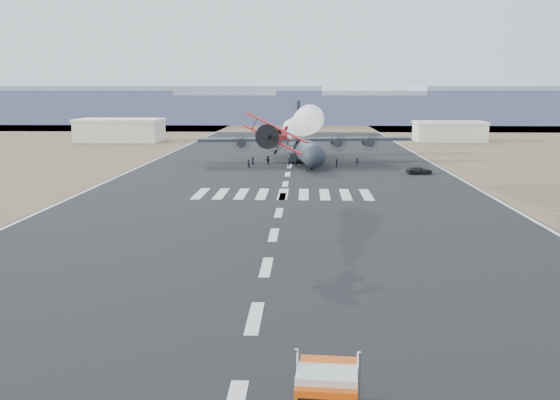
# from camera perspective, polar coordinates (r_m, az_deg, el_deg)

# --- Properties ---
(ground) EXTENTS (500.00, 500.00, 0.00)m
(ground) POSITION_cam_1_polar(r_m,az_deg,el_deg) (41.51, -2.33, -10.72)
(ground) COLOR black
(ground) RESTS_ON ground
(scrub_far) EXTENTS (500.00, 80.00, 0.00)m
(scrub_far) POSITION_cam_1_polar(r_m,az_deg,el_deg) (269.14, 1.71, 6.77)
(scrub_far) COLOR brown
(scrub_far) RESTS_ON ground
(runway_markings) EXTENTS (60.00, 260.00, 0.01)m
(runway_markings) POSITION_cam_1_polar(r_m,az_deg,el_deg) (99.85, 0.49, 1.47)
(runway_markings) COLOR silver
(runway_markings) RESTS_ON ground
(ridge_seg_b) EXTENTS (150.00, 50.00, 15.00)m
(ridge_seg_b) POSITION_cam_1_polar(r_m,az_deg,el_deg) (327.18, -21.85, 7.94)
(ridge_seg_b) COLOR #838DA7
(ridge_seg_b) RESTS_ON ground
(ridge_seg_c) EXTENTS (150.00, 50.00, 17.00)m
(ridge_seg_c) POSITION_cam_1_polar(r_m,az_deg,el_deg) (306.49, -10.59, 8.57)
(ridge_seg_c) COLOR #838DA7
(ridge_seg_c) RESTS_ON ground
(ridge_seg_d) EXTENTS (150.00, 50.00, 13.00)m
(ridge_seg_d) POSITION_cam_1_polar(r_m,az_deg,el_deg) (298.85, 1.79, 8.32)
(ridge_seg_d) COLOR #838DA7
(ridge_seg_d) RESTS_ON ground
(ridge_seg_e) EXTENTS (150.00, 50.00, 15.00)m
(ridge_seg_e) POSITION_cam_1_polar(r_m,az_deg,el_deg) (305.11, 14.22, 8.25)
(ridge_seg_e) COLOR #838DA7
(ridge_seg_e) RESTS_ON ground
(hangar_left) EXTENTS (24.50, 14.50, 6.70)m
(hangar_left) POSITION_cam_1_polar(r_m,az_deg,el_deg) (192.18, -14.40, 6.23)
(hangar_left) COLOR beige
(hangar_left) RESTS_ON ground
(hangar_right) EXTENTS (20.50, 12.50, 5.90)m
(hangar_right) POSITION_cam_1_polar(r_m,az_deg,el_deg) (193.84, 15.22, 6.11)
(hangar_right) COLOR beige
(hangar_right) RESTS_ON ground
(aerobatic_biplane) EXTENTS (6.27, 6.14, 4.19)m
(aerobatic_biplane) POSITION_cam_1_polar(r_m,az_deg,el_deg) (62.82, -0.43, 5.90)
(aerobatic_biplane) COLOR #AC0B0F
(smoke_trail) EXTENTS (5.77, 28.46, 4.25)m
(smoke_trail) POSITION_cam_1_polar(r_m,az_deg,el_deg) (86.34, 2.34, 7.11)
(smoke_trail) COLOR white
(transport_aircraft) EXTENTS (43.96, 36.09, 12.68)m
(transport_aircraft) POSITION_cam_1_polar(r_m,az_deg,el_deg) (131.43, 2.17, 4.93)
(transport_aircraft) COLOR #1F222E
(transport_aircraft) RESTS_ON ground
(support_vehicle) EXTENTS (4.94, 2.78, 1.30)m
(support_vehicle) POSITION_cam_1_polar(r_m,az_deg,el_deg) (114.75, 12.62, 2.66)
(support_vehicle) COLOR black
(support_vehicle) RESTS_ON ground
(crew_a) EXTENTS (0.71, 0.60, 1.85)m
(crew_a) POSITION_cam_1_polar(r_m,az_deg,el_deg) (123.04, 1.49, 3.49)
(crew_a) COLOR black
(crew_a) RESTS_ON ground
(crew_b) EXTENTS (0.85, 0.91, 1.59)m
(crew_b) POSITION_cam_1_polar(r_m,az_deg,el_deg) (121.56, -2.93, 3.35)
(crew_b) COLOR black
(crew_b) RESTS_ON ground
(crew_c) EXTENTS (1.11, 0.80, 1.57)m
(crew_c) POSITION_cam_1_polar(r_m,az_deg,el_deg) (125.26, 7.06, 3.47)
(crew_c) COLOR black
(crew_c) RESTS_ON ground
(crew_d) EXTENTS (0.70, 1.07, 1.68)m
(crew_d) POSITION_cam_1_polar(r_m,az_deg,el_deg) (122.07, 5.19, 3.37)
(crew_d) COLOR black
(crew_d) RESTS_ON ground
(crew_e) EXTENTS (0.50, 0.78, 1.56)m
(crew_e) POSITION_cam_1_polar(r_m,az_deg,el_deg) (127.00, -2.51, 3.62)
(crew_e) COLOR black
(crew_e) RESTS_ON ground
(crew_f) EXTENTS (1.36, 1.66, 1.78)m
(crew_f) POSITION_cam_1_polar(r_m,az_deg,el_deg) (126.85, -1.11, 3.67)
(crew_f) COLOR black
(crew_f) RESTS_ON ground
(crew_g) EXTENTS (0.73, 0.81, 1.85)m
(crew_g) POSITION_cam_1_polar(r_m,az_deg,el_deg) (122.53, 0.83, 3.47)
(crew_g) COLOR black
(crew_g) RESTS_ON ground
(crew_h) EXTENTS (0.67, 0.96, 1.84)m
(crew_h) POSITION_cam_1_polar(r_m,az_deg,el_deg) (128.21, 2.56, 3.74)
(crew_h) COLOR black
(crew_h) RESTS_ON ground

